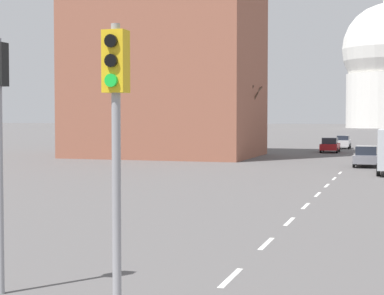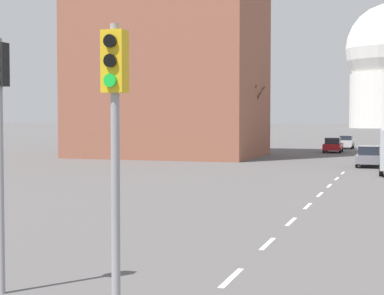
% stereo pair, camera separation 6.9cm
% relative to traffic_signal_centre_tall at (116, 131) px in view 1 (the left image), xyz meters
% --- Properties ---
extents(lane_stripe_1, '(0.16, 2.00, 0.01)m').
position_rel_traffic_signal_centre_tall_xyz_m(lane_stripe_1, '(0.28, 6.12, -3.75)').
color(lane_stripe_1, silver).
rests_on(lane_stripe_1, ground_plane).
extents(lane_stripe_2, '(0.16, 2.00, 0.01)m').
position_rel_traffic_signal_centre_tall_xyz_m(lane_stripe_2, '(0.28, 10.62, -3.75)').
color(lane_stripe_2, silver).
rests_on(lane_stripe_2, ground_plane).
extents(lane_stripe_3, '(0.16, 2.00, 0.01)m').
position_rel_traffic_signal_centre_tall_xyz_m(lane_stripe_3, '(0.28, 15.12, -3.75)').
color(lane_stripe_3, silver).
rests_on(lane_stripe_3, ground_plane).
extents(lane_stripe_4, '(0.16, 2.00, 0.01)m').
position_rel_traffic_signal_centre_tall_xyz_m(lane_stripe_4, '(0.28, 19.62, -3.75)').
color(lane_stripe_4, silver).
rests_on(lane_stripe_4, ground_plane).
extents(lane_stripe_5, '(0.16, 2.00, 0.01)m').
position_rel_traffic_signal_centre_tall_xyz_m(lane_stripe_5, '(0.28, 24.12, -3.75)').
color(lane_stripe_5, silver).
rests_on(lane_stripe_5, ground_plane).
extents(lane_stripe_6, '(0.16, 2.00, 0.01)m').
position_rel_traffic_signal_centre_tall_xyz_m(lane_stripe_6, '(0.28, 28.62, -3.75)').
color(lane_stripe_6, silver).
rests_on(lane_stripe_6, ground_plane).
extents(lane_stripe_7, '(0.16, 2.00, 0.01)m').
position_rel_traffic_signal_centre_tall_xyz_m(lane_stripe_7, '(0.28, 33.12, -3.75)').
color(lane_stripe_7, silver).
rests_on(lane_stripe_7, ground_plane).
extents(lane_stripe_8, '(0.16, 2.00, 0.01)m').
position_rel_traffic_signal_centre_tall_xyz_m(lane_stripe_8, '(0.28, 37.62, -3.75)').
color(lane_stripe_8, silver).
rests_on(lane_stripe_8, ground_plane).
extents(traffic_signal_centre_tall, '(0.36, 0.34, 5.40)m').
position_rel_traffic_signal_centre_tall_xyz_m(traffic_signal_centre_tall, '(0.00, 0.00, 0.00)').
color(traffic_signal_centre_tall, gray).
rests_on(traffic_signal_centre_tall, ground_plane).
extents(sedan_near_left, '(1.96, 4.37, 1.68)m').
position_rel_traffic_signal_centre_tall_xyz_m(sedan_near_left, '(1.79, 44.11, -2.91)').
color(sedan_near_left, slate).
rests_on(sedan_near_left, ground_plane).
extents(sedan_near_right, '(1.74, 4.24, 1.66)m').
position_rel_traffic_signal_centre_tall_xyz_m(sedan_near_right, '(-2.43, 74.42, -2.90)').
color(sedan_near_right, silver).
rests_on(sedan_near_right, ground_plane).
extents(sedan_mid_centre, '(1.98, 4.46, 1.68)m').
position_rel_traffic_signal_centre_tall_xyz_m(sedan_mid_centre, '(-3.12, 64.72, -2.91)').
color(sedan_mid_centre, maroon).
rests_on(sedan_mid_centre, ground_plane).
extents(bare_tree_left_near, '(2.57, 4.29, 7.17)m').
position_rel_traffic_signal_centre_tall_xyz_m(bare_tree_left_near, '(-10.18, 53.13, -0.23)').
color(bare_tree_left_near, brown).
rests_on(bare_tree_left_near, ground_plane).
extents(apartment_block_left, '(18.00, 14.00, 26.37)m').
position_rel_traffic_signal_centre_tall_xyz_m(apartment_block_left, '(-18.33, 52.69, 9.43)').
color(apartment_block_left, '#935642').
rests_on(apartment_block_left, ground_plane).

